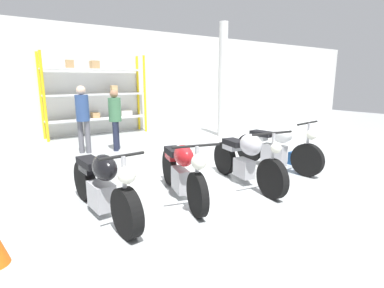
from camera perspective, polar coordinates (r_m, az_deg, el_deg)
name	(u,v)px	position (r m, az deg, el deg)	size (l,w,h in m)	color
ground_plane	(205,187)	(5.26, 2.53, -8.23)	(30.00, 30.00, 0.00)	#B2B7B7
back_wall	(88,81)	(10.80, -19.24, 11.31)	(30.00, 0.08, 3.60)	silver
shelving_rack	(98,95)	(10.52, -17.52, 8.92)	(3.34, 0.63, 2.66)	yellow
support_pillar	(223,81)	(9.89, 5.86, 11.89)	(0.28, 0.28, 3.60)	silver
motorcycle_black	(102,185)	(4.24, -16.68, -7.54)	(0.55, 2.08, 1.00)	black
motorcycle_red	(182,170)	(4.65, -1.97, -4.97)	(0.81, 1.98, 0.99)	black
motorcycle_silver	(246,158)	(5.34, 10.28, -2.73)	(0.74, 2.03, 1.05)	black
motorcycle_white	(277,147)	(6.46, 15.84, -0.58)	(0.72, 2.03, 1.05)	black
person_browsing	(115,115)	(8.07, -14.45, 5.33)	(0.44, 0.44, 1.59)	#1E2338
person_near_rack	(83,114)	(7.97, -20.11, 5.40)	(0.45, 0.45, 1.69)	#595960
toolbox	(299,158)	(7.04, 19.70, -2.48)	(0.44, 0.26, 0.28)	#1E4C8C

